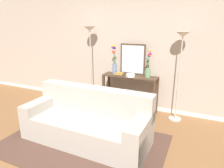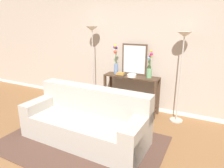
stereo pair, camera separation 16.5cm
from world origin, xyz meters
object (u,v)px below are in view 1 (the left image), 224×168
Objects in this scene: vase_short_flowers at (148,68)px; fruit_bowl at (131,75)px; couch at (88,123)px; wall_mirror at (133,59)px; vase_tall_flowers at (114,62)px; book_row_under_console at (117,106)px; console_table at (130,87)px; book_stack at (119,74)px; floor_lamp_right at (181,52)px; floor_lamp_left at (90,44)px.

vase_short_flowers reaches higher than fruit_bowl.
wall_mirror is at bearing 80.96° from couch.
book_row_under_console is (0.08, -0.02, -1.06)m from vase_tall_flowers.
vase_tall_flowers is 1.13× the size of vase_short_flowers.
fruit_bowl is (0.05, -0.10, 0.30)m from console_table.
book_stack is at bearing -161.70° from console_table.
fruit_bowl is 0.50× the size of book_row_under_console.
vase_tall_flowers reaches higher than couch.
book_stack is (-1.25, -0.07, -0.54)m from floor_lamp_right.
couch is 1.45m from book_row_under_console.
couch reaches higher than console_table.
floor_lamp_right reaches higher than vase_short_flowers.
floor_lamp_right is 1.45m from vase_tall_flowers.
console_table is 0.32m from fruit_bowl.
couch is 1.66m from vase_tall_flowers.
vase_short_flowers reaches higher than book_stack.
floor_lamp_right is at bearing 0.00° from floor_lamp_left.
vase_short_flowers is at bearing 66.20° from couch.
floor_lamp_left is 0.70m from vase_tall_flowers.
couch is at bearing -113.80° from vase_short_flowers.
couch is at bearing -62.37° from floor_lamp_left.
vase_short_flowers is (-0.63, 0.02, -0.37)m from floor_lamp_right.
book_stack is (-0.23, -0.21, -0.31)m from wall_mirror.
floor_lamp_left is 9.75× the size of fruit_bowl.
console_table is 0.60m from book_row_under_console.
fruit_bowl is (0.29, 1.32, 0.56)m from couch.
wall_mirror is 0.44m from book_stack.
floor_lamp_left is 1.57m from book_row_under_console.
wall_mirror is 0.42m from vase_tall_flowers.
book_stack is (-0.62, -0.10, -0.18)m from vase_short_flowers.
couch reaches higher than book_row_under_console.
wall_mirror is at bearing 7.95° from floor_lamp_left.
wall_mirror reaches higher than book_stack.
vase_tall_flowers is (0.60, 0.02, -0.36)m from floor_lamp_left.
console_table is 1.85× the size of vase_tall_flowers.
vase_tall_flowers reaches higher than book_row_under_console.
wall_mirror is (0.00, 0.14, 0.61)m from console_table.
console_table is at bearing 114.47° from fruit_bowl.
vase_tall_flowers is at bearing 164.89° from fruit_bowl.
vase_tall_flowers is 3.07× the size of book_stack.
floor_lamp_left is 8.75× the size of book_stack.
console_table is 0.38m from book_stack.
floor_lamp_right is 3.09× the size of vase_short_flowers.
fruit_bowl is at bearing -5.38° from floor_lamp_left.
couch is 5.57× the size of book_row_under_console.
vase_tall_flowers is at bearing 95.80° from couch.
console_table is 1.34m from floor_lamp_left.
fruit_bowl is (1.04, -0.10, -0.60)m from floor_lamp_left.
couch is 3.68× the size of vase_short_flowers.
wall_mirror is at bearing 42.96° from book_stack.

